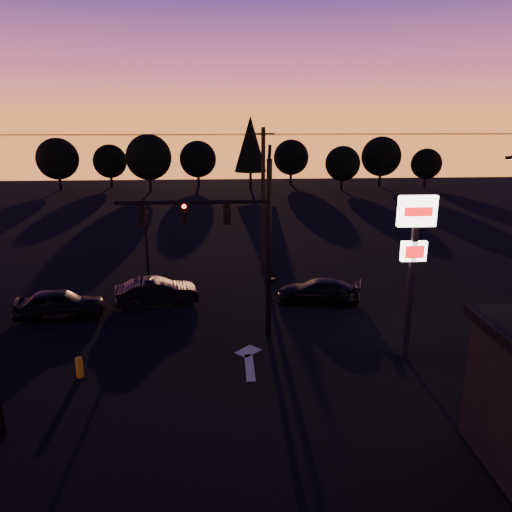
{
  "coord_description": "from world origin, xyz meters",
  "views": [
    {
      "loc": [
        -0.36,
        -16.97,
        9.85
      ],
      "look_at": [
        1.0,
        5.0,
        3.5
      ],
      "focal_mm": 35.0,
      "sensor_mm": 36.0,
      "label": 1
    }
  ],
  "objects_px": {
    "secondary_signal": "(146,237)",
    "traffic_signal_mast": "(232,231)",
    "pylon_sign": "(414,243)",
    "car_right": "(318,291)",
    "car_left": "(60,304)",
    "bollard": "(79,367)",
    "car_mid": "(157,292)"
  },
  "relations": [
    {
      "from": "car_left",
      "to": "car_mid",
      "type": "bearing_deg",
      "value": -79.12
    },
    {
      "from": "bollard",
      "to": "traffic_signal_mast",
      "type": "bearing_deg",
      "value": 29.12
    },
    {
      "from": "secondary_signal",
      "to": "bollard",
      "type": "height_order",
      "value": "secondary_signal"
    },
    {
      "from": "secondary_signal",
      "to": "car_left",
      "type": "bearing_deg",
      "value": -126.9
    },
    {
      "from": "pylon_sign",
      "to": "bollard",
      "type": "height_order",
      "value": "pylon_sign"
    },
    {
      "from": "secondary_signal",
      "to": "car_right",
      "type": "height_order",
      "value": "secondary_signal"
    },
    {
      "from": "traffic_signal_mast",
      "to": "car_mid",
      "type": "height_order",
      "value": "traffic_signal_mast"
    },
    {
      "from": "traffic_signal_mast",
      "to": "secondary_signal",
      "type": "bearing_deg",
      "value": 123.19
    },
    {
      "from": "traffic_signal_mast",
      "to": "pylon_sign",
      "type": "relative_size",
      "value": 1.26
    },
    {
      "from": "bollard",
      "to": "car_mid",
      "type": "height_order",
      "value": "car_mid"
    },
    {
      "from": "secondary_signal",
      "to": "car_right",
      "type": "xyz_separation_m",
      "value": [
        9.52,
        -3.61,
        -2.22
      ]
    },
    {
      "from": "car_left",
      "to": "car_right",
      "type": "xyz_separation_m",
      "value": [
        13.16,
        1.25,
        -0.09
      ]
    },
    {
      "from": "car_left",
      "to": "car_mid",
      "type": "distance_m",
      "value": 4.8
    },
    {
      "from": "traffic_signal_mast",
      "to": "bollard",
      "type": "height_order",
      "value": "traffic_signal_mast"
    },
    {
      "from": "traffic_signal_mast",
      "to": "pylon_sign",
      "type": "xyz_separation_m",
      "value": [
        7.1,
        -2.49,
        -0.02
      ]
    },
    {
      "from": "car_right",
      "to": "pylon_sign",
      "type": "bearing_deg",
      "value": 35.36
    },
    {
      "from": "pylon_sign",
      "to": "car_right",
      "type": "relative_size",
      "value": 1.54
    },
    {
      "from": "secondary_signal",
      "to": "traffic_signal_mast",
      "type": "bearing_deg",
      "value": -56.81
    },
    {
      "from": "traffic_signal_mast",
      "to": "car_right",
      "type": "bearing_deg",
      "value": 40.1
    },
    {
      "from": "bollard",
      "to": "car_right",
      "type": "distance_m",
      "value": 12.83
    },
    {
      "from": "traffic_signal_mast",
      "to": "bollard",
      "type": "bearing_deg",
      "value": -150.88
    },
    {
      "from": "traffic_signal_mast",
      "to": "secondary_signal",
      "type": "distance_m",
      "value": 9.19
    },
    {
      "from": "bollard",
      "to": "car_left",
      "type": "relative_size",
      "value": 0.19
    },
    {
      "from": "pylon_sign",
      "to": "car_mid",
      "type": "distance_m",
      "value": 13.6
    },
    {
      "from": "secondary_signal",
      "to": "pylon_sign",
      "type": "relative_size",
      "value": 0.64
    },
    {
      "from": "pylon_sign",
      "to": "car_right",
      "type": "bearing_deg",
      "value": 111.26
    },
    {
      "from": "car_right",
      "to": "bollard",
      "type": "bearing_deg",
      "value": -41.64
    },
    {
      "from": "bollard",
      "to": "car_mid",
      "type": "relative_size",
      "value": 0.19
    },
    {
      "from": "car_right",
      "to": "secondary_signal",
      "type": "bearing_deg",
      "value": -96.65
    },
    {
      "from": "traffic_signal_mast",
      "to": "pylon_sign",
      "type": "bearing_deg",
      "value": -19.36
    },
    {
      "from": "traffic_signal_mast",
      "to": "car_right",
      "type": "xyz_separation_m",
      "value": [
        4.62,
        3.89,
        -4.29
      ]
    },
    {
      "from": "bollard",
      "to": "car_mid",
      "type": "xyz_separation_m",
      "value": [
        2.0,
        7.5,
        0.3
      ]
    }
  ]
}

